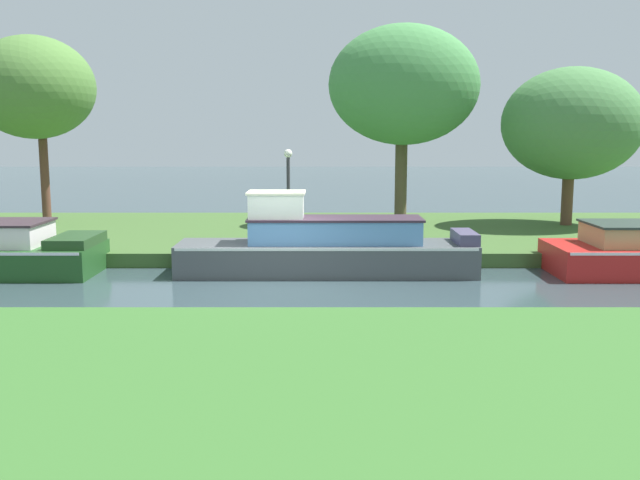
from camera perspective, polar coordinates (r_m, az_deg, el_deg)
ground_plane at (r=17.56m, az=-3.22°, el=-3.49°), size 120.00×120.00×0.00m
riverbank_far at (r=24.41m, az=-2.31°, el=0.42°), size 72.00×10.00×0.40m
riverbank_near at (r=8.91m, az=-6.58°, el=-14.44°), size 72.00×10.00×0.40m
slate_narrowboat at (r=18.58m, az=0.56°, el=-0.60°), size 7.73×1.76×2.17m
willow_tree_left at (r=27.88m, az=-21.90°, el=11.21°), size 4.32×4.33×6.67m
willow_tree_centre at (r=25.74m, az=6.76°, el=12.16°), size 5.32×3.63×7.02m
willow_tree_right at (r=26.65m, az=19.52°, el=8.74°), size 4.88×4.42×5.52m
lamp_post at (r=20.52m, az=-2.53°, el=4.39°), size 0.24×0.24×2.80m
mooring_post_near at (r=21.41m, az=-23.13°, el=0.21°), size 0.16×0.16×0.81m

